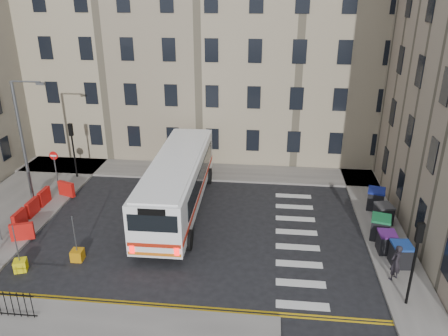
% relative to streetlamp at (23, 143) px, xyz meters
% --- Properties ---
extents(ground, '(120.00, 120.00, 0.00)m').
position_rel_streetlamp_xyz_m(ground, '(13.00, -2.00, -4.34)').
color(ground, black).
rests_on(ground, ground).
extents(pavement_north, '(36.00, 3.20, 0.15)m').
position_rel_streetlamp_xyz_m(pavement_north, '(7.00, 6.60, -4.26)').
color(pavement_north, slate).
rests_on(pavement_north, ground).
extents(pavement_east, '(2.40, 26.00, 0.15)m').
position_rel_streetlamp_xyz_m(pavement_east, '(22.00, 2.00, -4.26)').
color(pavement_east, slate).
rests_on(pavement_east, ground).
extents(pavement_west, '(6.00, 22.00, 0.15)m').
position_rel_streetlamp_xyz_m(pavement_west, '(-1.00, -1.00, -4.26)').
color(pavement_west, slate).
rests_on(pavement_west, ground).
extents(terrace_north, '(38.30, 10.80, 17.20)m').
position_rel_streetlamp_xyz_m(terrace_north, '(6.00, 13.50, 4.28)').
color(terrace_north, gray).
rests_on(terrace_north, ground).
extents(traffic_light_east, '(0.28, 0.22, 4.10)m').
position_rel_streetlamp_xyz_m(traffic_light_east, '(21.60, -7.50, -1.47)').
color(traffic_light_east, black).
rests_on(traffic_light_east, pavement_east).
extents(traffic_light_nw, '(0.28, 0.22, 4.10)m').
position_rel_streetlamp_xyz_m(traffic_light_nw, '(1.00, 4.50, -1.47)').
color(traffic_light_nw, black).
rests_on(traffic_light_nw, pavement_west).
extents(streetlamp, '(0.50, 0.22, 8.14)m').
position_rel_streetlamp_xyz_m(streetlamp, '(0.00, 0.00, 0.00)').
color(streetlamp, '#595B5E').
rests_on(streetlamp, pavement_west).
extents(no_entry_north, '(0.60, 0.08, 3.00)m').
position_rel_streetlamp_xyz_m(no_entry_north, '(0.50, 2.50, -2.26)').
color(no_entry_north, '#595B5E').
rests_on(no_entry_north, pavement_west).
extents(roadworks_barriers, '(1.66, 6.26, 1.00)m').
position_rel_streetlamp_xyz_m(roadworks_barriers, '(1.16, -1.50, -3.69)').
color(roadworks_barriers, red).
rests_on(roadworks_barriers, pavement_west).
extents(bus, '(3.34, 12.72, 3.44)m').
position_rel_streetlamp_xyz_m(bus, '(9.58, 0.41, -2.35)').
color(bus, white).
rests_on(bus, ground).
extents(wheelie_bin_a, '(1.03, 1.16, 1.20)m').
position_rel_streetlamp_xyz_m(wheelie_bin_a, '(22.06, -4.49, -3.58)').
color(wheelie_bin_a, black).
rests_on(wheelie_bin_a, pavement_east).
extents(wheelie_bin_b, '(0.91, 1.05, 1.14)m').
position_rel_streetlamp_xyz_m(wheelie_bin_b, '(21.62, -3.32, -3.61)').
color(wheelie_bin_b, black).
rests_on(wheelie_bin_b, pavement_east).
extents(wheelie_bin_c, '(1.29, 1.40, 1.30)m').
position_rel_streetlamp_xyz_m(wheelie_bin_c, '(21.58, -1.93, -3.53)').
color(wheelie_bin_c, black).
rests_on(wheelie_bin_c, pavement_east).
extents(wheelie_bin_d, '(1.13, 1.24, 1.17)m').
position_rel_streetlamp_xyz_m(wheelie_bin_d, '(22.17, -0.12, -3.60)').
color(wheelie_bin_d, black).
rests_on(wheelie_bin_d, pavement_east).
extents(wheelie_bin_e, '(1.29, 1.40, 1.31)m').
position_rel_streetlamp_xyz_m(wheelie_bin_e, '(22.08, 1.71, -3.53)').
color(wheelie_bin_e, black).
rests_on(wheelie_bin_e, pavement_east).
extents(pedestrian, '(0.81, 0.77, 1.87)m').
position_rel_streetlamp_xyz_m(pedestrian, '(21.45, -5.73, -3.25)').
color(pedestrian, black).
rests_on(pedestrian, pavement_east).
extents(bollard_yellow, '(0.77, 0.77, 0.60)m').
position_rel_streetlamp_xyz_m(bollard_yellow, '(3.00, -6.87, -4.04)').
color(bollard_yellow, yellow).
rests_on(bollard_yellow, ground).
extents(bollard_chevron, '(0.62, 0.62, 0.60)m').
position_rel_streetlamp_xyz_m(bollard_chevron, '(5.48, -5.68, -4.04)').
color(bollard_chevron, '#BF7A0B').
rests_on(bollard_chevron, ground).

